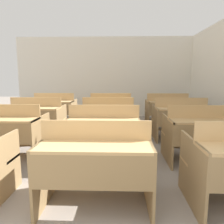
# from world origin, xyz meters

# --- Properties ---
(wall_back) EXTENTS (6.06, 0.06, 2.73)m
(wall_back) POSITION_xyz_m (0.00, 7.20, 1.37)
(wall_back) COLOR white
(wall_back) RESTS_ON ground_plane
(bench_front_center) EXTENTS (1.13, 0.84, 0.93)m
(bench_front_center) POSITION_xyz_m (0.29, 1.70, 0.48)
(bench_front_center) COLOR olive
(bench_front_center) RESTS_ON ground_plane
(bench_second_left) EXTENTS (1.13, 0.84, 0.93)m
(bench_second_left) POSITION_xyz_m (-1.33, 2.99, 0.48)
(bench_second_left) COLOR #93744A
(bench_second_left) RESTS_ON ground_plane
(bench_second_center) EXTENTS (1.13, 0.84, 0.93)m
(bench_second_center) POSITION_xyz_m (0.28, 2.97, 0.48)
(bench_second_center) COLOR #987A50
(bench_second_center) RESTS_ON ground_plane
(bench_second_right) EXTENTS (1.13, 0.84, 0.93)m
(bench_second_right) POSITION_xyz_m (1.87, 2.98, 0.48)
(bench_second_right) COLOR olive
(bench_second_right) RESTS_ON ground_plane
(bench_third_left) EXTENTS (1.13, 0.84, 0.93)m
(bench_third_left) POSITION_xyz_m (-1.32, 4.27, 0.48)
(bench_third_left) COLOR #997A50
(bench_third_left) RESTS_ON ground_plane
(bench_third_center) EXTENTS (1.13, 0.84, 0.93)m
(bench_third_center) POSITION_xyz_m (0.28, 4.31, 0.48)
(bench_third_center) COLOR olive
(bench_third_center) RESTS_ON ground_plane
(bench_third_right) EXTENTS (1.13, 0.84, 0.93)m
(bench_third_right) POSITION_xyz_m (1.87, 4.29, 0.48)
(bench_third_right) COLOR #987A50
(bench_third_right) RESTS_ON ground_plane
(bench_back_left) EXTENTS (1.13, 0.84, 0.93)m
(bench_back_left) POSITION_xyz_m (-1.32, 5.60, 0.48)
(bench_back_left) COLOR #997B51
(bench_back_left) RESTS_ON ground_plane
(bench_back_center) EXTENTS (1.13, 0.84, 0.93)m
(bench_back_center) POSITION_xyz_m (0.29, 5.61, 0.48)
(bench_back_center) COLOR olive
(bench_back_center) RESTS_ON ground_plane
(bench_back_right) EXTENTS (1.13, 0.84, 0.93)m
(bench_back_right) POSITION_xyz_m (1.86, 5.59, 0.48)
(bench_back_right) COLOR #95774D
(bench_back_right) RESTS_ON ground_plane
(wastepaper_bin) EXTENTS (0.23, 0.23, 0.38)m
(wastepaper_bin) POSITION_xyz_m (2.75, 6.24, 0.19)
(wastepaper_bin) COLOR #33477A
(wastepaper_bin) RESTS_ON ground_plane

